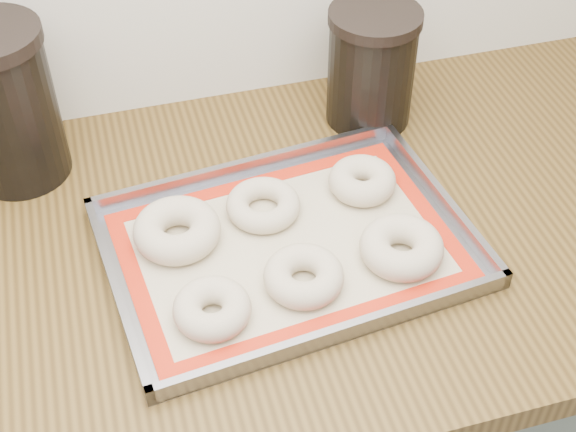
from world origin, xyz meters
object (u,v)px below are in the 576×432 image
object	(u,v)px
canister_right	(371,67)
bagel_back_mid	(263,205)
bagel_back_right	(362,181)
canister_left	(5,105)
baking_tray	(288,245)
bagel_front_left	(212,309)
bagel_front_mid	(304,276)
bagel_back_left	(177,230)
bagel_front_right	(402,247)

from	to	relation	value
canister_right	bagel_back_mid	bearing A→B (deg)	-140.94
bagel_back_right	canister_left	size ratio (longest dim) A/B	0.41
baking_tray	bagel_back_right	size ratio (longest dim) A/B	5.27
bagel_back_mid	canister_right	xyz separation A→B (m)	(0.21, 0.17, 0.07)
bagel_front_left	baking_tray	bearing A→B (deg)	37.04
bagel_front_left	bagel_back_mid	size ratio (longest dim) A/B	0.93
canister_left	canister_right	distance (m)	0.52
bagel_front_left	bagel_front_mid	world-z (taller)	same
bagel_back_right	canister_left	world-z (taller)	canister_left
bagel_front_mid	bagel_back_left	size ratio (longest dim) A/B	0.87
bagel_back_left	canister_left	size ratio (longest dim) A/B	0.50
bagel_back_right	bagel_front_right	bearing A→B (deg)	-88.19
bagel_front_mid	baking_tray	bearing A→B (deg)	90.24
bagel_front_right	bagel_back_right	xyz separation A→B (m)	(-0.00, 0.14, -0.00)
bagel_front_mid	canister_left	size ratio (longest dim) A/B	0.44
bagel_back_right	bagel_back_mid	bearing A→B (deg)	-176.95
bagel_back_left	canister_left	world-z (taller)	canister_left
bagel_front_right	canister_left	xyz separation A→B (m)	(-0.46, 0.31, 0.09)
bagel_front_mid	bagel_back_mid	xyz separation A→B (m)	(-0.02, 0.14, -0.00)
bagel_front_mid	bagel_front_right	distance (m)	0.13
bagel_front_right	canister_right	bearing A→B (deg)	77.91
baking_tray	bagel_back_left	size ratio (longest dim) A/B	4.32
bagel_back_left	bagel_back_right	size ratio (longest dim) A/B	1.22
bagel_front_right	bagel_back_left	xyz separation A→B (m)	(-0.27, 0.11, 0.00)
bagel_back_mid	bagel_front_right	bearing A→B (deg)	-40.84
bagel_front_left	bagel_back_mid	world-z (taller)	bagel_front_left
bagel_back_mid	bagel_back_left	bearing A→B (deg)	-170.55
bagel_front_left	bagel_back_right	size ratio (longest dim) A/B	1.00
baking_tray	bagel_back_left	distance (m)	0.14
baking_tray	canister_left	bearing A→B (deg)	141.56
bagel_front_left	bagel_front_mid	size ratio (longest dim) A/B	0.94
bagel_back_left	canister_left	bearing A→B (deg)	132.27
bagel_front_right	bagel_front_mid	bearing A→B (deg)	-175.12
baking_tray	canister_right	xyz separation A→B (m)	(0.20, 0.24, 0.08)
bagel_front_mid	bagel_front_right	bearing A→B (deg)	4.88
bagel_back_left	canister_right	xyz separation A→B (m)	(0.33, 0.19, 0.07)
bagel_front_right	canister_left	size ratio (longest dim) A/B	0.47
baking_tray	bagel_front_right	size ratio (longest dim) A/B	4.59
bagel_front_right	baking_tray	bearing A→B (deg)	156.34
bagel_front_right	bagel_back_right	bearing A→B (deg)	91.81
bagel_back_right	canister_right	world-z (taller)	canister_right
baking_tray	canister_left	xyz separation A→B (m)	(-0.32, 0.26, 0.11)
bagel_front_mid	bagel_back_right	size ratio (longest dim) A/B	1.07
canister_left	bagel_front_mid	bearing A→B (deg)	-45.22
bagel_front_mid	bagel_front_right	xyz separation A→B (m)	(0.13, 0.01, 0.00)
bagel_front_left	canister_left	world-z (taller)	canister_left
bagel_back_left	bagel_back_right	bearing A→B (deg)	5.99
baking_tray	canister_right	distance (m)	0.32
baking_tray	bagel_back_right	bearing A→B (deg)	30.97
canister_left	canister_right	bearing A→B (deg)	-1.68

